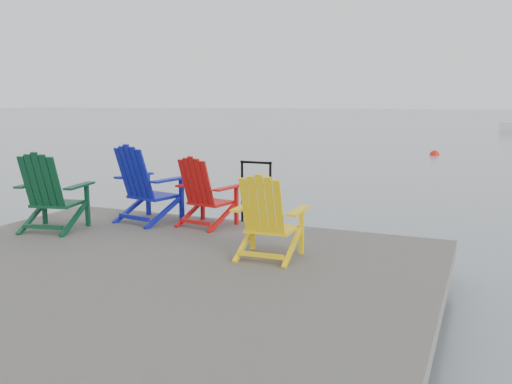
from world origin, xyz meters
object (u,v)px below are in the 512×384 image
at_px(chair_blue, 146,184).
at_px(chair_yellow, 268,216).
at_px(chair_green, 51,192).
at_px(buoy_b, 434,155).
at_px(chair_red, 205,192).
at_px(handrail, 256,186).

bearing_deg(chair_blue, chair_yellow, -12.14).
bearing_deg(chair_green, buoy_b, 67.81).
xyz_separation_m(chair_blue, chair_red, (0.91, 0.10, -0.07)).
bearing_deg(chair_green, handrail, 20.92).
xyz_separation_m(handrail, buoy_b, (0.95, 17.32, -1.04)).
bearing_deg(chair_yellow, chair_green, 176.10).
bearing_deg(buoy_b, chair_green, -99.95).
bearing_deg(chair_red, chair_blue, -163.44).
bearing_deg(chair_yellow, handrail, 114.95).
relative_size(handrail, chair_green, 0.85).
bearing_deg(chair_yellow, chair_blue, 153.43).
bearing_deg(chair_blue, chair_green, -120.06).
relative_size(chair_blue, chair_yellow, 1.17).
xyz_separation_m(chair_blue, chair_yellow, (2.32, -1.05, -0.08)).
bearing_deg(handrail, chair_blue, -158.68).
xyz_separation_m(chair_green, buoy_b, (3.31, 18.86, -1.04)).
relative_size(handrail, chair_blue, 0.80).
height_order(handrail, chair_blue, chair_blue).
bearing_deg(chair_red, chair_green, -139.10).
bearing_deg(chair_yellow, buoy_b, 87.37).
bearing_deg(chair_blue, buoy_b, 94.39).
bearing_deg(buoy_b, chair_red, -94.90).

